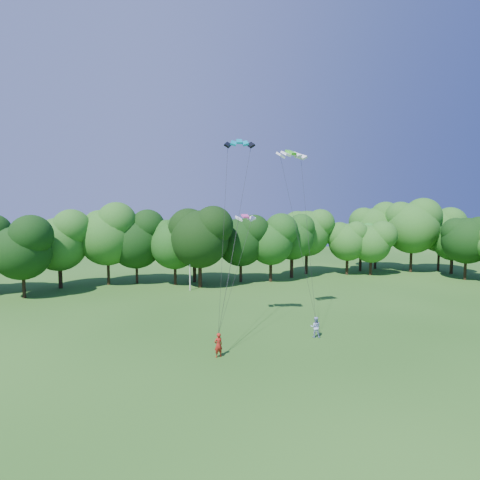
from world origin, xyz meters
name	(u,v)px	position (x,y,z in m)	size (l,w,h in m)	color
ground	(297,395)	(0.00, 0.00, 0.00)	(160.00, 160.00, 0.00)	#1F4C14
utility_pole	(190,264)	(-0.37, 31.24, 3.72)	(1.36, 0.62, 7.19)	beige
kite_flyer_left	(218,345)	(-2.95, 7.16, 0.93)	(0.68, 0.45, 1.87)	#AF2116
kite_flyer_right	(315,327)	(6.28, 8.70, 0.91)	(0.88, 0.69, 1.82)	#A8BBE9
kite_teal	(239,141)	(0.22, 11.58, 17.00)	(2.70, 1.75, 0.60)	#058EA9
kite_green	(291,152)	(6.12, 13.54, 16.65)	(2.97, 1.53, 0.64)	#3DD21F
kite_pink	(245,216)	(2.00, 15.05, 10.53)	(2.02, 1.09, 0.38)	#DE3D9D
tree_back_center	(200,230)	(1.40, 32.73, 8.23)	(9.06, 9.06, 13.18)	black
tree_back_east	(361,241)	(32.44, 37.71, 5.55)	(6.12, 6.12, 8.90)	#2F2112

